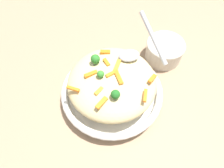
# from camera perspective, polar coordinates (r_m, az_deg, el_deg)

# --- Properties ---
(ground_plane) EXTENTS (2.40, 2.40, 0.00)m
(ground_plane) POSITION_cam_1_polar(r_m,az_deg,el_deg) (0.63, 0.00, -3.45)
(ground_plane) COLOR #9E7F60
(serving_bowl) EXTENTS (0.29, 0.29, 0.04)m
(serving_bowl) POSITION_cam_1_polar(r_m,az_deg,el_deg) (0.61, 0.00, -2.35)
(serving_bowl) COLOR white
(serving_bowl) RESTS_ON ground_plane
(pasta_mound) EXTENTS (0.24, 0.24, 0.08)m
(pasta_mound) POSITION_cam_1_polar(r_m,az_deg,el_deg) (0.56, 0.00, 0.49)
(pasta_mound) COLOR #DBC689
(pasta_mound) RESTS_ON serving_bowl
(carrot_piece_0) EXTENTS (0.03, 0.02, 0.01)m
(carrot_piece_0) POSITION_cam_1_polar(r_m,az_deg,el_deg) (0.51, -3.59, -1.88)
(carrot_piece_0) COLOR orange
(carrot_piece_0) RESTS_ON pasta_mound
(carrot_piece_1) EXTENTS (0.02, 0.03, 0.01)m
(carrot_piece_1) POSITION_cam_1_polar(r_m,az_deg,el_deg) (0.51, 8.97, -3.09)
(carrot_piece_1) COLOR orange
(carrot_piece_1) RESTS_ON pasta_mound
(carrot_piece_2) EXTENTS (0.03, 0.02, 0.01)m
(carrot_piece_2) POSITION_cam_1_polar(r_m,az_deg,el_deg) (0.52, -10.52, -1.25)
(carrot_piece_2) COLOR orange
(carrot_piece_2) RESTS_ON pasta_mound
(carrot_piece_3) EXTENTS (0.03, 0.04, 0.01)m
(carrot_piece_3) POSITION_cam_1_polar(r_m,az_deg,el_deg) (0.55, 1.41, 4.99)
(carrot_piece_3) COLOR orange
(carrot_piece_3) RESTS_ON pasta_mound
(carrot_piece_4) EXTENTS (0.04, 0.02, 0.01)m
(carrot_piece_4) POSITION_cam_1_polar(r_m,az_deg,el_deg) (0.54, -5.71, 2.66)
(carrot_piece_4) COLOR orange
(carrot_piece_4) RESTS_ON pasta_mound
(carrot_piece_5) EXTENTS (0.03, 0.02, 0.01)m
(carrot_piece_5) POSITION_cam_1_polar(r_m,az_deg,el_deg) (0.54, 10.84, 1.44)
(carrot_piece_5) COLOR orange
(carrot_piece_5) RESTS_ON pasta_mound
(carrot_piece_6) EXTENTS (0.03, 0.02, 0.01)m
(carrot_piece_6) POSITION_cam_1_polar(r_m,az_deg,el_deg) (0.53, -0.40, 2.79)
(carrot_piece_6) COLOR orange
(carrot_piece_6) RESTS_ON pasta_mound
(carrot_piece_7) EXTENTS (0.02, 0.03, 0.01)m
(carrot_piece_7) POSITION_cam_1_polar(r_m,az_deg,el_deg) (0.55, -1.50, 5.89)
(carrot_piece_7) COLOR orange
(carrot_piece_7) RESTS_ON pasta_mound
(carrot_piece_8) EXTENTS (0.03, 0.03, 0.01)m
(carrot_piece_8) POSITION_cam_1_polar(r_m,az_deg,el_deg) (0.49, -2.84, -5.10)
(carrot_piece_8) COLOR orange
(carrot_piece_8) RESTS_ON pasta_mound
(carrot_piece_9) EXTENTS (0.03, 0.02, 0.01)m
(carrot_piece_9) POSITION_cam_1_polar(r_m,az_deg,el_deg) (0.58, -1.39, 8.75)
(carrot_piece_9) COLOR orange
(carrot_piece_9) RESTS_ON pasta_mound
(carrot_piece_10) EXTENTS (0.01, 0.04, 0.01)m
(carrot_piece_10) POSITION_cam_1_polar(r_m,az_deg,el_deg) (0.52, 1.78, 1.84)
(carrot_piece_10) COLOR orange
(carrot_piece_10) RESTS_ON pasta_mound
(broccoli_floret_0) EXTENTS (0.02, 0.02, 0.02)m
(broccoli_floret_0) POSITION_cam_1_polar(r_m,az_deg,el_deg) (0.52, -3.19, 2.94)
(broccoli_floret_0) COLOR #377928
(broccoli_floret_0) RESTS_ON pasta_mound
(broccoli_floret_1) EXTENTS (0.02, 0.02, 0.03)m
(broccoli_floret_1) POSITION_cam_1_polar(r_m,az_deg,el_deg) (0.55, -4.53, 6.73)
(broccoli_floret_1) COLOR #296820
(broccoli_floret_1) RESTS_ON pasta_mound
(broccoli_floret_2) EXTENTS (0.02, 0.02, 0.03)m
(broccoli_floret_2) POSITION_cam_1_polar(r_m,az_deg,el_deg) (0.49, 0.93, -2.83)
(broccoli_floret_2) COLOR #205B1C
(broccoli_floret_2) RESTS_ON pasta_mound
(serving_spoon) EXTENTS (0.12, 0.14, 0.08)m
(serving_spoon) POSITION_cam_1_polar(r_m,az_deg,el_deg) (0.57, 6.95, 9.28)
(serving_spoon) COLOR #B7B7BC
(serving_spoon) RESTS_ON pasta_mound
(companion_bowl) EXTENTS (0.12, 0.12, 0.07)m
(companion_bowl) POSITION_cam_1_polar(r_m,az_deg,el_deg) (0.71, 14.02, 8.93)
(companion_bowl) COLOR beige
(companion_bowl) RESTS_ON ground_plane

